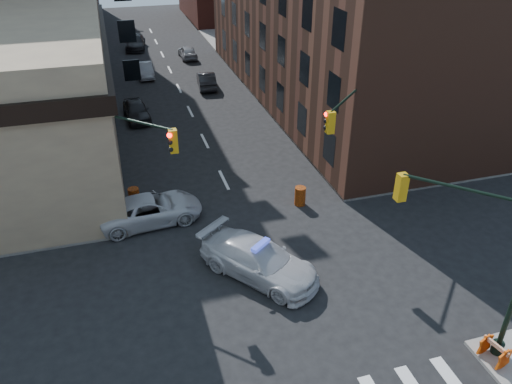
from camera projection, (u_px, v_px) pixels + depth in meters
ground at (274, 283)px, 22.59m from camera, size 140.00×140.00×0.00m
sidewalk_ne at (379, 55)px, 55.21m from camera, size 34.00×54.50×0.15m
commercial_row_ne at (341, 12)px, 40.79m from camera, size 14.00×34.00×14.00m
signal_pole_se at (494, 249)px, 17.16m from camera, size 5.40×5.27×8.00m
signal_pole_nw at (122, 163)px, 23.37m from camera, size 3.58×3.67×8.00m
signal_pole_ne at (349, 134)px, 26.23m from camera, size 3.67×3.58×8.00m
tree_ne_near at (264, 50)px, 44.12m from camera, size 3.00×3.00×4.85m
tree_ne_far at (240, 30)px, 50.73m from camera, size 3.00×3.00×4.85m
police_car at (259, 260)px, 22.66m from camera, size 5.44×6.11×1.70m
pickup at (150, 209)px, 26.52m from camera, size 5.72×3.06×1.53m
parked_car_wnear at (136, 110)px, 38.94m from camera, size 2.08×4.48×1.49m
parked_car_wfar at (145, 70)px, 48.36m from camera, size 1.41×4.00×1.32m
parked_car_wdeep at (135, 42)px, 57.36m from camera, size 2.73×5.40×1.51m
parked_car_enear at (206, 80)px, 45.59m from camera, size 1.92×4.44×1.42m
parked_car_efar at (188, 52)px, 53.97m from camera, size 1.73×4.09×1.38m
pedestrian_a at (103, 191)px, 27.84m from camera, size 0.58×0.39×1.57m
pedestrian_c at (39, 208)px, 26.11m from camera, size 1.12×0.97×1.80m
barrel_road at (300, 196)px, 28.12m from camera, size 0.77×0.77×1.10m
barrel_bank at (134, 197)px, 28.02m from camera, size 0.75×0.75×1.10m
barricade_se_a at (494, 352)px, 18.45m from camera, size 0.78×1.20×0.83m
barricade_nw_a at (59, 213)px, 26.60m from camera, size 1.19×0.76×0.83m
barricade_nw_b at (29, 225)px, 25.62m from camera, size 1.11×0.60×0.81m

